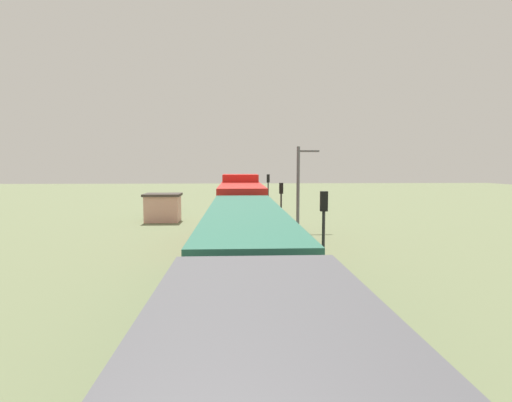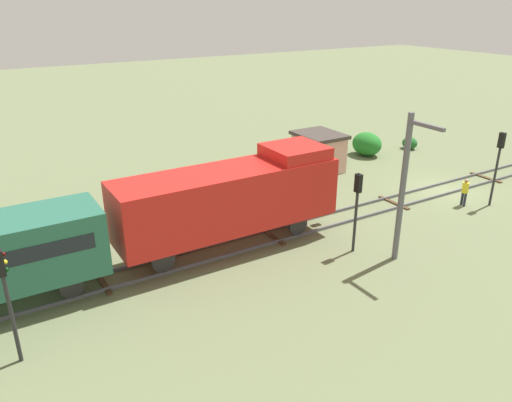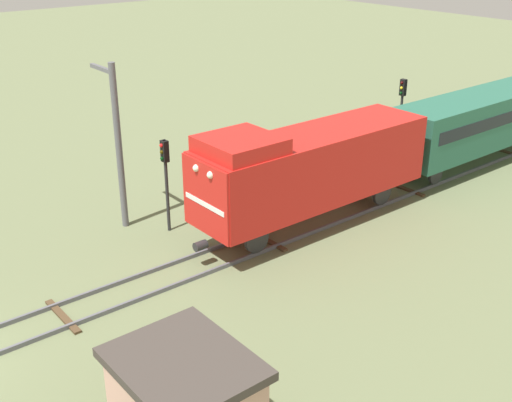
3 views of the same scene
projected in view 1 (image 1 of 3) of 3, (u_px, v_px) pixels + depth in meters
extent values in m
plane|color=#66704C|center=(239.00, 215.00, 43.88)|extent=(159.53, 159.53, 0.00)
cube|color=#595960|center=(246.00, 215.00, 43.91)|extent=(0.10, 106.35, 0.16)
cube|color=#595960|center=(233.00, 215.00, 43.84)|extent=(0.10, 106.35, 0.16)
cube|color=#4C3823|center=(238.00, 189.00, 92.37)|extent=(2.40, 0.24, 0.09)
cube|color=#4C3823|center=(238.00, 192.00, 83.55)|extent=(2.40, 0.24, 0.09)
cube|color=#4C3823|center=(238.00, 195.00, 74.74)|extent=(2.40, 0.24, 0.09)
cube|color=#4C3823|center=(238.00, 198.00, 65.92)|extent=(2.40, 0.24, 0.09)
cube|color=#4C3823|center=(239.00, 204.00, 57.10)|extent=(2.40, 0.24, 0.09)
cube|color=#4C3823|center=(239.00, 210.00, 48.29)|extent=(2.40, 0.24, 0.09)
cube|color=#4C3823|center=(240.00, 220.00, 39.47)|extent=(2.40, 0.24, 0.09)
cube|color=#4C3823|center=(241.00, 236.00, 30.65)|extent=(2.40, 0.24, 0.09)
cube|color=#4C3823|center=(243.00, 264.00, 21.83)|extent=(2.40, 0.24, 0.09)
cube|color=#4C3823|center=(247.00, 331.00, 13.02)|extent=(2.40, 0.24, 0.09)
cube|color=red|center=(241.00, 205.00, 27.85)|extent=(2.90, 11.00, 2.90)
cube|color=red|center=(240.00, 178.00, 31.57)|extent=(2.75, 2.80, 0.60)
cube|color=red|center=(240.00, 198.00, 33.37)|extent=(2.84, 0.10, 2.84)
cube|color=white|center=(240.00, 201.00, 33.43)|extent=(2.46, 0.06, 0.20)
sphere|color=white|center=(246.00, 185.00, 33.34)|extent=(0.28, 0.28, 0.28)
sphere|color=white|center=(235.00, 185.00, 33.30)|extent=(0.28, 0.28, 0.28)
cylinder|color=#262628|center=(240.00, 220.00, 33.83)|extent=(0.36, 0.50, 0.36)
cylinder|color=#262628|center=(250.00, 225.00, 31.74)|extent=(0.18, 1.10, 1.10)
cylinder|color=#262628|center=(231.00, 225.00, 31.67)|extent=(0.18, 1.10, 1.10)
cylinder|color=#262628|center=(254.00, 243.00, 24.38)|extent=(0.18, 1.10, 1.10)
cylinder|color=#262628|center=(230.00, 243.00, 24.31)|extent=(0.18, 1.10, 1.10)
cube|color=#26604C|center=(245.00, 246.00, 14.84)|extent=(2.80, 14.00, 2.70)
cube|color=black|center=(245.00, 236.00, 14.80)|extent=(2.84, 12.88, 0.64)
cylinder|color=#262628|center=(257.00, 260.00, 20.40)|extent=(0.16, 0.96, 0.96)
cylinder|color=#262628|center=(229.00, 260.00, 20.33)|extent=(0.16, 0.96, 0.96)
cylinder|color=#262628|center=(281.00, 364.00, 9.66)|extent=(0.16, 0.96, 0.96)
cylinder|color=#262628|center=(221.00, 365.00, 9.59)|extent=(0.16, 0.96, 0.96)
cylinder|color=#262628|center=(268.00, 195.00, 44.16)|extent=(0.14, 0.14, 4.49)
cube|color=black|center=(268.00, 178.00, 44.00)|extent=(0.32, 0.24, 0.90)
sphere|color=#390606|center=(268.00, 176.00, 44.12)|extent=(0.16, 0.16, 0.16)
sphere|color=yellow|center=(268.00, 178.00, 44.14)|extent=(0.16, 0.16, 0.16)
sphere|color=black|center=(268.00, 181.00, 44.17)|extent=(0.16, 0.16, 0.16)
cylinder|color=#262628|center=(281.00, 207.00, 33.21)|extent=(0.14, 0.14, 4.02)
cube|color=black|center=(281.00, 188.00, 33.07)|extent=(0.32, 0.24, 0.90)
sphere|color=red|center=(281.00, 185.00, 33.19)|extent=(0.16, 0.16, 0.16)
sphere|color=#3C3306|center=(281.00, 188.00, 33.22)|extent=(0.16, 0.16, 0.16)
sphere|color=black|center=(281.00, 192.00, 33.24)|extent=(0.16, 0.16, 0.16)
cylinder|color=#262628|center=(323.00, 239.00, 18.05)|extent=(0.14, 0.14, 4.29)
cube|color=black|center=(324.00, 201.00, 17.90)|extent=(0.32, 0.24, 0.90)
sphere|color=#390606|center=(323.00, 195.00, 18.01)|extent=(0.16, 0.16, 0.16)
sphere|color=yellow|center=(323.00, 201.00, 18.04)|extent=(0.16, 0.16, 0.16)
sphere|color=black|center=(323.00, 207.00, 18.06)|extent=(0.16, 0.16, 0.16)
cylinder|color=#262B38|center=(263.00, 213.00, 42.84)|extent=(0.15, 0.15, 0.85)
cylinder|color=#262B38|center=(261.00, 213.00, 42.83)|extent=(0.15, 0.15, 0.85)
cylinder|color=yellow|center=(262.00, 206.00, 42.77)|extent=(0.38, 0.38, 0.62)
sphere|color=tan|center=(262.00, 202.00, 42.73)|extent=(0.23, 0.23, 0.23)
cylinder|color=#595960|center=(298.00, 188.00, 34.37)|extent=(0.28, 0.28, 7.08)
cube|color=#595960|center=(309.00, 151.00, 34.14)|extent=(1.80, 0.16, 0.16)
cube|color=#D19E8C|center=(163.00, 209.00, 38.96)|extent=(3.20, 2.60, 2.50)
cube|color=#3F3833|center=(163.00, 195.00, 38.84)|extent=(3.50, 2.90, 0.24)
cube|color=#2D2319|center=(165.00, 210.00, 40.30)|extent=(0.80, 0.06, 1.90)
ellipsoid|color=#245A26|center=(158.00, 211.00, 40.76)|extent=(2.13, 1.75, 1.55)
ellipsoid|color=#1E5C26|center=(174.00, 206.00, 48.86)|extent=(1.32, 1.08, 0.96)
ellipsoid|color=#227326|center=(164.00, 206.00, 44.48)|extent=(2.52, 2.06, 1.83)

